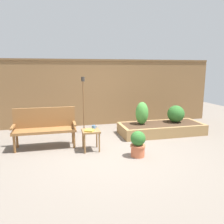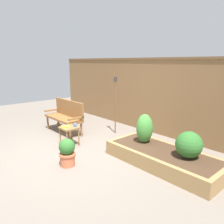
# 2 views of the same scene
# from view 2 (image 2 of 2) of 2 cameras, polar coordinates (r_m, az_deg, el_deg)

# --- Properties ---
(ground_plane) EXTENTS (14.00, 14.00, 0.00)m
(ground_plane) POSITION_cam_2_polar(r_m,az_deg,el_deg) (5.31, -10.25, -10.10)
(ground_plane) COLOR #70665B
(fence_back) EXTENTS (8.40, 0.14, 2.16)m
(fence_back) POSITION_cam_2_polar(r_m,az_deg,el_deg) (6.68, 8.74, 4.46)
(fence_back) COLOR brown
(fence_back) RESTS_ON ground_plane
(garden_bench) EXTENTS (1.44, 0.48, 0.94)m
(garden_bench) POSITION_cam_2_polar(r_m,az_deg,el_deg) (6.66, -11.74, -0.49)
(garden_bench) COLOR brown
(garden_bench) RESTS_ON ground_plane
(side_table) EXTENTS (0.40, 0.40, 0.48)m
(side_table) POSITION_cam_2_polar(r_m,az_deg,el_deg) (5.59, -10.93, -4.61)
(side_table) COLOR olive
(side_table) RESTS_ON ground_plane
(cup_on_table) EXTENTS (0.12, 0.08, 0.08)m
(cup_on_table) POSITION_cam_2_polar(r_m,az_deg,el_deg) (5.54, -9.46, -3.38)
(cup_on_table) COLOR teal
(cup_on_table) RESTS_ON side_table
(book_on_table) EXTENTS (0.24, 0.25, 0.04)m
(book_on_table) POSITION_cam_2_polar(r_m,az_deg,el_deg) (5.56, -11.85, -3.67)
(book_on_table) COLOR gold
(book_on_table) RESTS_ON side_table
(potted_boxwood) EXTENTS (0.33, 0.33, 0.56)m
(potted_boxwood) POSITION_cam_2_polar(r_m,az_deg,el_deg) (4.59, -11.43, -9.99)
(potted_boxwood) COLOR #C66642
(potted_boxwood) RESTS_ON ground_plane
(raised_planter_bed) EXTENTS (2.40, 1.00, 0.30)m
(raised_planter_bed) POSITION_cam_2_polar(r_m,az_deg,el_deg) (4.71, 13.01, -11.33)
(raised_planter_bed) COLOR #997547
(raised_planter_bed) RESTS_ON ground_plane
(shrub_near_bench) EXTENTS (0.36, 0.36, 0.64)m
(shrub_near_bench) POSITION_cam_2_polar(r_m,az_deg,el_deg) (4.93, 8.36, -4.19)
(shrub_near_bench) COLOR brown
(shrub_near_bench) RESTS_ON raised_planter_bed
(shrub_far_corner) EXTENTS (0.50, 0.50, 0.50)m
(shrub_far_corner) POSITION_cam_2_polar(r_m,az_deg,el_deg) (4.38, 19.13, -7.94)
(shrub_far_corner) COLOR brown
(shrub_far_corner) RESTS_ON raised_planter_bed
(tiki_torch) EXTENTS (0.10, 0.10, 1.63)m
(tiki_torch) POSITION_cam_2_polar(r_m,az_deg,el_deg) (6.29, 0.86, 4.41)
(tiki_torch) COLOR brown
(tiki_torch) RESTS_ON ground_plane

